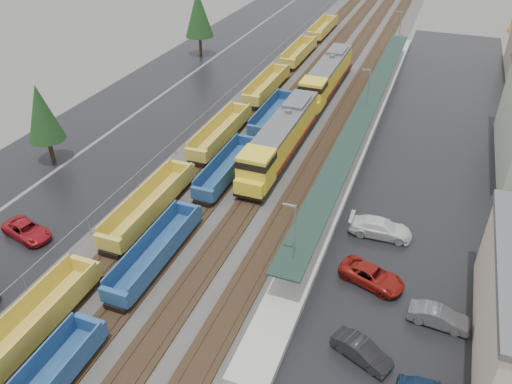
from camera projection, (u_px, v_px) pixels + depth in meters
ballast_strip at (311, 92)px, 73.59m from camera, size 20.00×160.00×0.08m
trackbed at (311, 92)px, 73.53m from camera, size 14.60×160.00×0.22m
west_parking_lot at (219, 80)px, 78.08m from camera, size 10.00×160.00×0.02m
west_road at (163, 72)px, 81.06m from camera, size 9.00×160.00×0.02m
east_commuter_lot at (441, 143)px, 60.13m from camera, size 16.00×100.00×0.02m
station_platform at (363, 126)px, 62.57m from camera, size 3.00×80.00×8.00m
chainlink_fence at (248, 77)px, 74.34m from camera, size 0.08×160.04×2.02m
tree_west_near at (42, 113)px, 53.53m from camera, size 3.96×3.96×9.00m
tree_west_far at (198, 13)px, 84.38m from camera, size 4.84×4.84×11.00m
locomotive_lead at (280, 140)px, 55.45m from camera, size 3.21×21.13×4.78m
locomotive_trail at (326, 77)px, 71.86m from camera, size 3.21×21.13×4.78m
well_string_yellow at (221, 133)px, 59.90m from camera, size 2.63×111.83×2.33m
well_string_blue at (156, 252)px, 41.53m from camera, size 2.44×71.43×2.16m
parked_car_west_c at (27, 230)px, 44.66m from camera, size 3.41×5.40×1.39m
parked_car_east_a at (362, 351)px, 33.55m from camera, size 3.06×4.53×1.41m
parked_car_east_b at (372, 276)px, 39.65m from camera, size 3.90×5.72×1.45m
parked_car_east_c at (380, 228)px, 44.77m from camera, size 2.51×5.71×1.63m
parked_car_east_e at (439, 317)px, 36.05m from camera, size 1.74×4.39×1.42m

